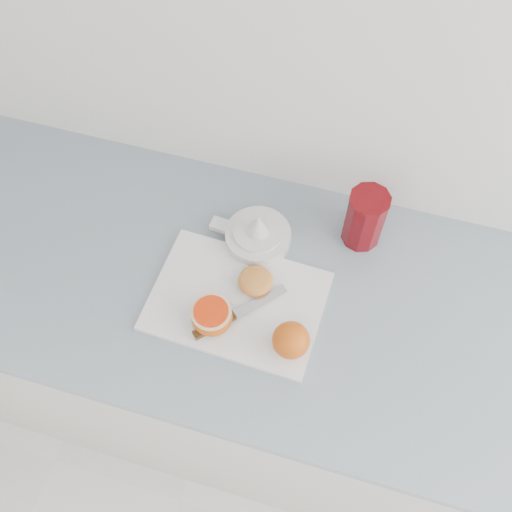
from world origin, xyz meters
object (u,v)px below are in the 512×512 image
object	(u,v)px
red_tumbler	(364,220)
counter	(290,369)
citrus_juicer	(257,235)
cutting_board	(237,301)
half_orange	(212,316)

from	to	relation	value
red_tumbler	counter	bearing A→B (deg)	-115.59
citrus_juicer	cutting_board	bearing A→B (deg)	-89.51
cutting_board	half_orange	bearing A→B (deg)	-118.13
citrus_juicer	red_tumbler	bearing A→B (deg)	19.50
half_orange	red_tumbler	distance (m)	0.39
half_orange	red_tumbler	bearing A→B (deg)	49.88
half_orange	red_tumbler	world-z (taller)	red_tumbler
cutting_board	counter	bearing A→B (deg)	19.97
counter	red_tumbler	distance (m)	0.55
half_orange	citrus_juicer	size ratio (longest dim) A/B	0.45
counter	half_orange	size ratio (longest dim) A/B	27.98
half_orange	counter	bearing A→B (deg)	33.97
counter	cutting_board	distance (m)	0.47
counter	red_tumbler	bearing A→B (deg)	64.41
red_tumbler	cutting_board	bearing A→B (deg)	-132.71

